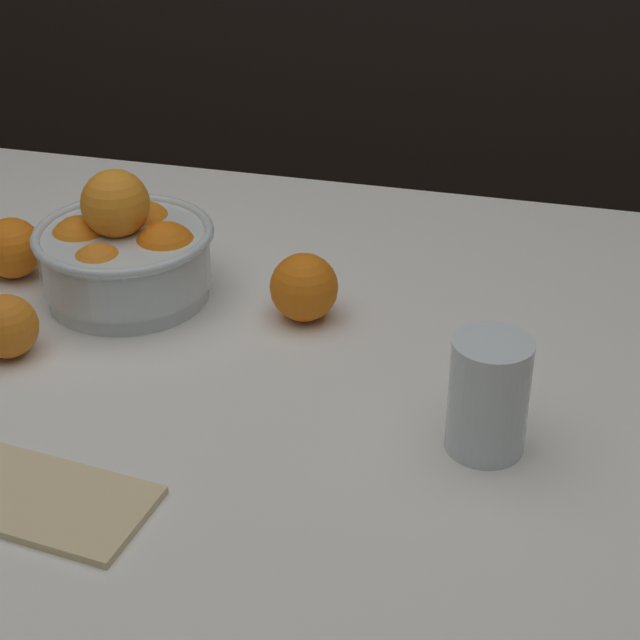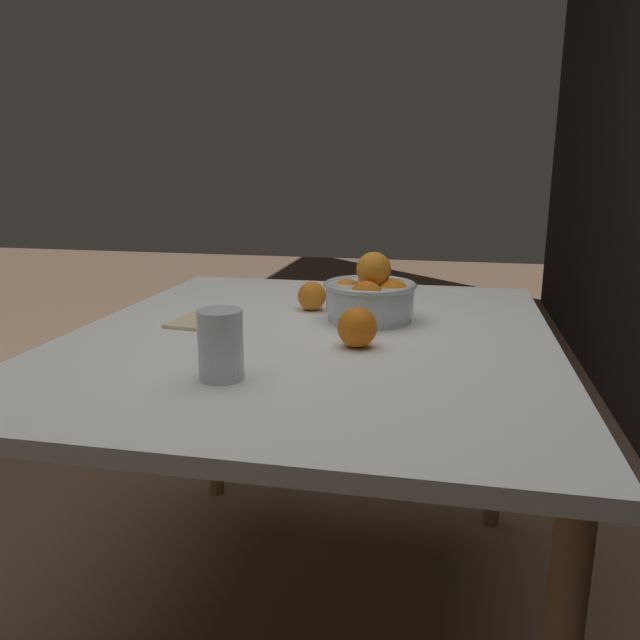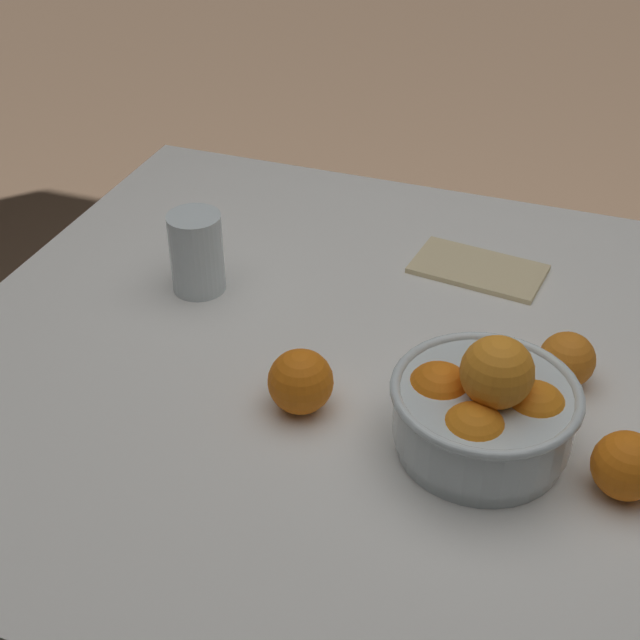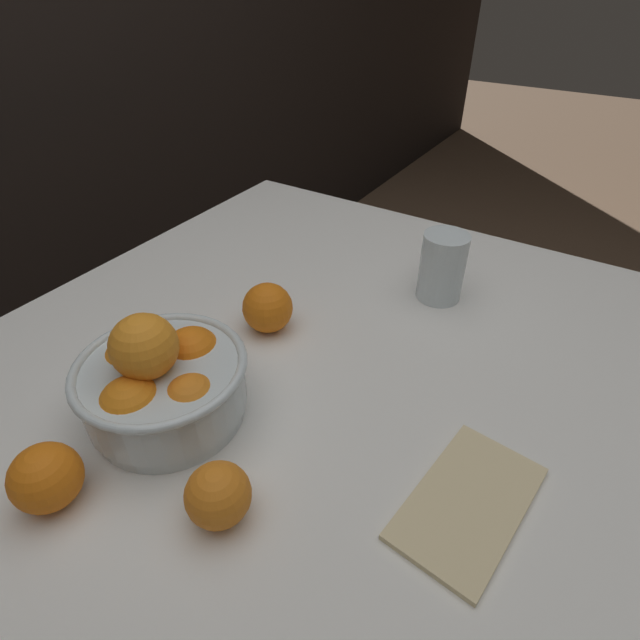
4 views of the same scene
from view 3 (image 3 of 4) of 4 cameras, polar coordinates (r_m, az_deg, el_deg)
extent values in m
cube|color=white|center=(1.18, 4.61, -3.57)|extent=(1.21, 1.03, 0.03)
cylinder|color=#936B47|center=(1.91, -7.98, -0.56)|extent=(0.05, 0.05, 0.71)
cylinder|color=silver|center=(1.06, 10.17, -7.59)|extent=(0.19, 0.19, 0.02)
cylinder|color=silver|center=(1.03, 10.41, -5.86)|extent=(0.20, 0.20, 0.06)
torus|color=silver|center=(1.01, 10.60, -4.50)|extent=(0.22, 0.22, 0.01)
sphere|color=orange|center=(1.03, 7.58, -4.86)|extent=(0.08, 0.08, 0.08)
sphere|color=orange|center=(0.99, 9.74, -7.44)|extent=(0.08, 0.08, 0.08)
sphere|color=orange|center=(1.03, 13.46, -5.94)|extent=(0.08, 0.08, 0.08)
sphere|color=orange|center=(1.07, 11.44, -3.84)|extent=(0.07, 0.07, 0.07)
sphere|color=orange|center=(0.98, 11.27, -3.30)|extent=(0.08, 0.08, 0.08)
cylinder|color=#F4A314|center=(1.31, -7.84, 3.62)|extent=(0.07, 0.07, 0.09)
cylinder|color=silver|center=(1.30, -7.90, 4.29)|extent=(0.08, 0.08, 0.12)
sphere|color=orange|center=(1.03, 19.02, -8.81)|extent=(0.08, 0.08, 0.08)
sphere|color=orange|center=(1.08, -1.25, -3.95)|extent=(0.08, 0.08, 0.08)
sphere|color=orange|center=(1.16, 15.52, -2.46)|extent=(0.07, 0.07, 0.07)
cube|color=beige|center=(1.37, 10.08, 3.24)|extent=(0.21, 0.13, 0.01)
camera|label=1|loc=(1.92, 2.28, 32.96)|focal=60.00mm
camera|label=2|loc=(1.65, -47.93, 11.35)|focal=35.00mm
camera|label=4|loc=(1.23, 30.90, 20.26)|focal=28.00mm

